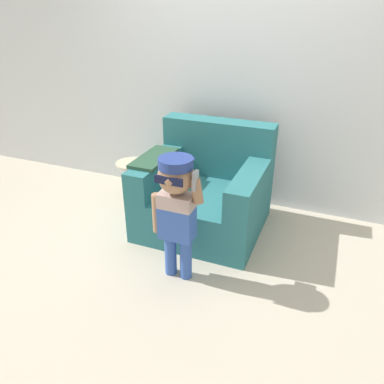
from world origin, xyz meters
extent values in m
plane|color=#BCB29E|center=(0.00, 0.00, 0.00)|extent=(10.00, 10.00, 0.00)
cube|color=silver|center=(0.00, 0.69, 1.30)|extent=(10.00, 0.05, 2.60)
cube|color=#286B70|center=(-0.06, 0.00, 0.19)|extent=(1.04, 0.98, 0.38)
cube|color=#286B70|center=(-0.06, 0.38, 0.65)|extent=(1.04, 0.21, 0.53)
cube|color=#286B70|center=(-0.49, -0.11, 0.52)|extent=(0.20, 0.77, 0.27)
cube|color=#286B70|center=(0.36, -0.11, 0.52)|extent=(0.20, 0.77, 0.27)
cube|color=#284C38|center=(-0.49, -0.11, 0.66)|extent=(0.24, 0.54, 0.03)
cylinder|color=#3356AD|center=(-0.06, -0.72, 0.17)|extent=(0.09, 0.09, 0.34)
cylinder|color=#3356AD|center=(0.07, -0.72, 0.17)|extent=(0.09, 0.09, 0.34)
cube|color=#3356AD|center=(0.00, -0.72, 0.46)|extent=(0.25, 0.14, 0.25)
cube|color=#B29993|center=(0.00, -0.72, 0.64)|extent=(0.25, 0.14, 0.11)
sphere|color=#997051|center=(0.00, -0.72, 0.83)|extent=(0.25, 0.25, 0.25)
cylinder|color=navy|center=(0.00, -0.72, 0.92)|extent=(0.24, 0.24, 0.07)
cube|color=navy|center=(0.00, -0.60, 0.90)|extent=(0.14, 0.11, 0.01)
cube|color=#0F1433|center=(0.00, -0.83, 0.84)|extent=(0.20, 0.01, 0.06)
cylinder|color=#997051|center=(-0.16, -0.72, 0.51)|extent=(0.07, 0.07, 0.30)
cylinder|color=#997051|center=(0.15, -0.72, 0.75)|extent=(0.10, 0.07, 0.18)
cube|color=gray|center=(0.15, -0.74, 0.83)|extent=(0.02, 0.07, 0.13)
cylinder|color=beige|center=(-0.88, 0.16, 0.01)|extent=(0.21, 0.21, 0.02)
cylinder|color=beige|center=(-0.88, 0.16, 0.22)|extent=(0.06, 0.06, 0.44)
cylinder|color=beige|center=(-0.88, 0.16, 0.45)|extent=(0.32, 0.32, 0.02)
camera|label=1|loc=(0.96, -2.79, 1.86)|focal=35.00mm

